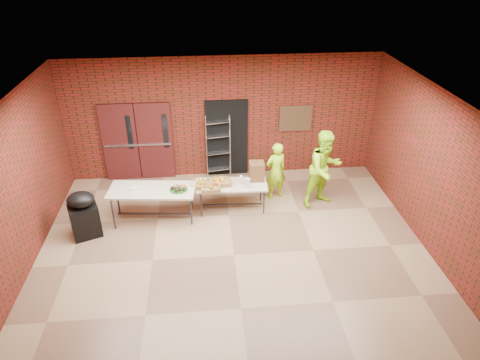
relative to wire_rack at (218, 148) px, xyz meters
name	(u,v)px	position (x,y,z in m)	size (l,w,h in m)	color
room	(234,188)	(0.13, -3.32, 0.74)	(8.08, 7.08, 3.28)	brown
double_doors	(138,142)	(-2.06, 0.12, 0.19)	(1.78, 0.12, 2.10)	#3F1212
dark_doorway	(227,138)	(0.23, 0.14, 0.19)	(1.10, 0.06, 2.10)	black
bronze_plaque	(296,118)	(2.03, 0.13, 0.69)	(0.85, 0.04, 0.70)	#462F1C
wire_rack	(218,148)	(0.00, 0.00, 0.00)	(0.63, 0.21, 1.73)	#A9A8AF
table_left	(152,192)	(-1.58, -1.84, -0.14)	(1.98, 0.99, 0.78)	#B9AC8D
table_right	(232,186)	(0.22, -1.60, -0.25)	(1.67, 0.75, 0.67)	#B9AC8D
basket_bananas	(201,184)	(-0.48, -1.64, -0.13)	(0.46, 0.36, 0.14)	olive
basket_oranges	(221,182)	(-0.02, -1.58, -0.13)	(0.45, 0.35, 0.14)	olive
basket_apples	(211,188)	(-0.27, -1.83, -0.13)	(0.43, 0.33, 0.13)	olive
muffin_tray	(179,188)	(-0.98, -1.92, -0.03)	(0.40, 0.40, 0.10)	#144C1B
napkin_box	(135,189)	(-1.94, -1.84, -0.05)	(0.18, 0.12, 0.06)	silver
coffee_dispenser	(257,171)	(0.82, -1.44, 0.04)	(0.34, 0.31, 0.45)	brown
cup_stack_front	(246,182)	(0.54, -1.73, -0.08)	(0.07, 0.07, 0.21)	silver
cup_stack_mid	(248,183)	(0.59, -1.81, -0.07)	(0.08, 0.08, 0.25)	silver
cup_stack_back	(241,180)	(0.44, -1.62, -0.08)	(0.07, 0.07, 0.22)	silver
covered_grill	(84,214)	(-2.99, -2.32, -0.33)	(0.72, 0.66, 1.06)	black
volunteer_woman	(276,171)	(1.33, -1.16, -0.13)	(0.53, 0.35, 1.46)	#A5E719
volunteer_man	(325,169)	(2.41, -1.56, 0.08)	(0.92, 0.72, 1.89)	#A5E719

